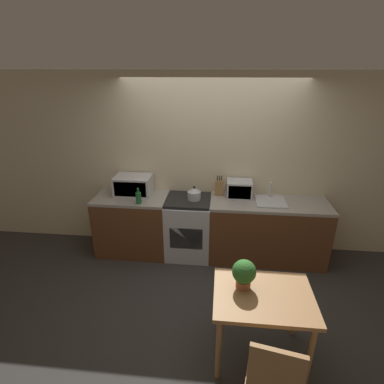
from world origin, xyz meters
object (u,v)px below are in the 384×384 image
(stove_range, at_px, (188,227))
(dining_table, at_px, (263,303))
(microwave, at_px, (133,185))
(kettle, at_px, (194,194))
(bottle, at_px, (139,198))
(toaster_oven, at_px, (239,189))
(dining_chair, at_px, (273,381))

(stove_range, xyz_separation_m, dining_table, (0.87, -1.66, 0.19))
(stove_range, height_order, microwave, microwave)
(kettle, relative_size, microwave, 0.38)
(bottle, relative_size, toaster_oven, 0.64)
(toaster_oven, distance_m, dining_chair, 2.52)
(microwave, distance_m, toaster_oven, 1.53)
(bottle, distance_m, dining_chair, 2.64)
(dining_chair, bearing_deg, microwave, 136.04)
(stove_range, bearing_deg, microwave, 172.50)
(kettle, xyz_separation_m, dining_chair, (0.80, -2.31, -0.46))
(toaster_oven, height_order, dining_chair, toaster_oven)
(microwave, distance_m, dining_table, 2.48)
(microwave, bearing_deg, stove_range, -7.50)
(stove_range, xyz_separation_m, kettle, (0.08, -0.01, 0.54))
(toaster_oven, bearing_deg, microwave, -178.45)
(microwave, height_order, bottle, microwave)
(toaster_oven, distance_m, dining_table, 1.86)
(microwave, bearing_deg, kettle, -7.23)
(kettle, bearing_deg, bottle, -163.77)
(stove_range, height_order, toaster_oven, toaster_oven)
(bottle, distance_m, dining_table, 2.13)
(stove_range, distance_m, dining_chair, 2.48)
(dining_table, distance_m, dining_chair, 0.67)
(microwave, height_order, toaster_oven, microwave)
(kettle, height_order, dining_table, kettle)
(kettle, bearing_deg, toaster_oven, 13.86)
(microwave, bearing_deg, toaster_oven, 1.55)
(toaster_oven, relative_size, dining_table, 0.39)
(microwave, distance_m, dining_chair, 3.01)
(stove_range, height_order, kettle, kettle)
(toaster_oven, bearing_deg, bottle, -164.86)
(bottle, height_order, dining_chair, bottle)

